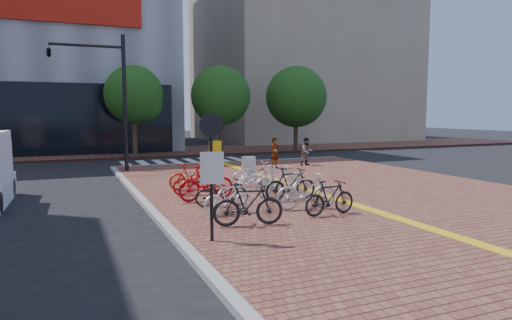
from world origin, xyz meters
name	(u,v)px	position (x,y,z in m)	size (l,w,h in m)	color
ground	(276,205)	(0.00, 0.00, 0.00)	(120.00, 120.00, 0.00)	black
sidewalk	(468,230)	(3.00, -5.00, 0.07)	(14.00, 34.00, 0.15)	brown
tactile_strip	(438,231)	(2.00, -5.00, 0.16)	(0.40, 34.00, 0.01)	gold
kerb_west	(202,266)	(-4.00, -5.00, 0.08)	(0.25, 34.00, 0.15)	gray
kerb_north	(235,162)	(3.00, 12.00, 0.08)	(14.00, 0.25, 0.15)	gray
far_sidewalk	(156,152)	(0.00, 21.00, 0.07)	(70.00, 8.00, 0.15)	brown
building_beige	(299,58)	(18.00, 32.00, 9.00)	(20.00, 18.00, 18.00)	gray
crosswalk	(185,162)	(0.50, 14.00, 0.01)	(7.50, 4.00, 0.01)	silver
street_trees	(235,97)	(5.04, 17.45, 4.10)	(16.20, 4.60, 6.35)	#38281E
bike_0	(248,204)	(-2.08, -2.65, 0.70)	(0.52, 1.83, 1.10)	black
bike_1	(229,198)	(-2.09, -1.24, 0.63)	(0.45, 1.60, 0.96)	white
bike_2	(222,192)	(-1.92, -0.11, 0.59)	(0.58, 1.67, 0.88)	black
bike_3	(206,183)	(-2.09, 0.99, 0.73)	(0.55, 1.94, 1.17)	red
bike_4	(198,181)	(-2.03, 2.21, 0.64)	(0.65, 1.85, 0.97)	#AC150C
bike_5	(191,176)	(-2.00, 3.27, 0.65)	(0.47, 1.66, 1.00)	red
bike_6	(330,198)	(0.50, -2.44, 0.65)	(0.47, 1.66, 1.00)	black
bike_7	(306,191)	(0.26, -1.52, 0.72)	(0.53, 1.89, 1.13)	silver
bike_8	(291,184)	(0.46, -0.12, 0.70)	(0.51, 1.82, 1.09)	black
bike_9	(277,180)	(0.44, 0.85, 0.69)	(0.51, 1.81, 1.09)	silver
bike_10	(261,179)	(0.28, 1.94, 0.59)	(0.59, 1.68, 0.88)	white
bike_11	(253,174)	(0.46, 3.09, 0.63)	(0.64, 1.83, 0.96)	silver
pedestrian_a	(275,153)	(3.72, 7.97, 0.95)	(0.58, 0.38, 1.59)	gray
pedestrian_b	(307,152)	(5.87, 8.44, 0.91)	(0.73, 0.57, 1.51)	#484F5B
utility_box	(249,170)	(0.60, 3.91, 0.69)	(0.50, 0.36, 1.09)	silver
yellow_sign	(215,155)	(-0.90, 3.71, 1.39)	(0.49, 0.14, 1.79)	#B7B7BC
notice_sign	(212,161)	(-3.36, -3.66, 1.98)	(0.53, 0.18, 2.90)	black
traffic_light_pole	(91,77)	(-5.03, 10.01, 4.74)	(3.57, 1.38, 6.64)	black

